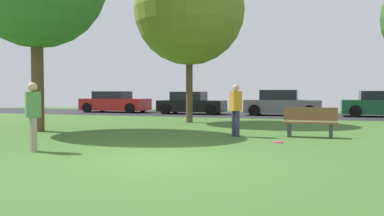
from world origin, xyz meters
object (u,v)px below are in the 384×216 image
(parked_car_grey, at_px, (282,104))
(park_bench, at_px, (310,122))
(parked_car_red, at_px, (115,103))
(parked_car_black, at_px, (191,104))
(oak_tree_center, at_px, (189,10))
(person_catcher, at_px, (33,114))
(frisbee_disc, at_px, (278,142))
(person_thrower, at_px, (236,108))

(parked_car_grey, bearing_deg, park_bench, -80.27)
(parked_car_grey, bearing_deg, parked_car_red, 178.98)
(parked_car_black, bearing_deg, oak_tree_center, -72.66)
(person_catcher, height_order, parked_car_red, person_catcher)
(parked_car_black, distance_m, park_bench, 12.79)
(parked_car_red, bearing_deg, park_bench, -40.71)
(oak_tree_center, distance_m, person_catcher, 10.19)
(oak_tree_center, relative_size, park_bench, 4.64)
(oak_tree_center, bearing_deg, frisbee_disc, -52.80)
(oak_tree_center, xyz_separation_m, parked_car_black, (-1.95, 6.25, -4.36))
(parked_car_red, relative_size, parked_car_black, 1.09)
(person_catcher, height_order, park_bench, person_catcher)
(person_catcher, bearing_deg, parked_car_black, 45.36)
(person_thrower, bearing_deg, person_catcher, 0.00)
(oak_tree_center, bearing_deg, parked_car_red, 138.18)
(person_catcher, bearing_deg, park_bench, -9.37)
(person_catcher, xyz_separation_m, frisbee_disc, (5.22, 3.36, -0.86))
(person_thrower, distance_m, person_catcher, 5.86)
(parked_car_red, xyz_separation_m, park_bench, (12.64, -10.87, -0.18))
(person_thrower, relative_size, parked_car_black, 0.40)
(person_catcher, height_order, parked_car_grey, person_catcher)
(person_thrower, distance_m, parked_car_grey, 11.26)
(person_thrower, relative_size, parked_car_grey, 0.38)
(oak_tree_center, relative_size, parked_car_red, 1.70)
(person_thrower, bearing_deg, parked_car_red, -96.73)
(oak_tree_center, height_order, frisbee_disc, oak_tree_center)
(parked_car_red, bearing_deg, person_thrower, -47.55)
(oak_tree_center, bearing_deg, parked_car_black, 107.34)
(frisbee_disc, xyz_separation_m, parked_car_red, (-11.86, 12.51, 0.63))
(person_catcher, bearing_deg, frisbee_disc, -16.39)
(parked_car_red, distance_m, parked_car_black, 5.41)
(parked_car_grey, height_order, park_bench, parked_car_grey)
(parked_car_grey, bearing_deg, frisbee_disc, -85.12)
(parked_car_black, bearing_deg, parked_car_red, 176.51)
(person_catcher, height_order, parked_car_black, person_catcher)
(oak_tree_center, height_order, park_bench, oak_tree_center)
(park_bench, bearing_deg, parked_car_grey, -80.27)
(oak_tree_center, bearing_deg, person_thrower, -57.39)
(person_thrower, distance_m, parked_car_black, 12.21)
(person_catcher, xyz_separation_m, park_bench, (6.00, 5.00, -0.41))
(parked_car_red, bearing_deg, parked_car_grey, -1.02)
(park_bench, bearing_deg, parked_car_red, -40.71)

